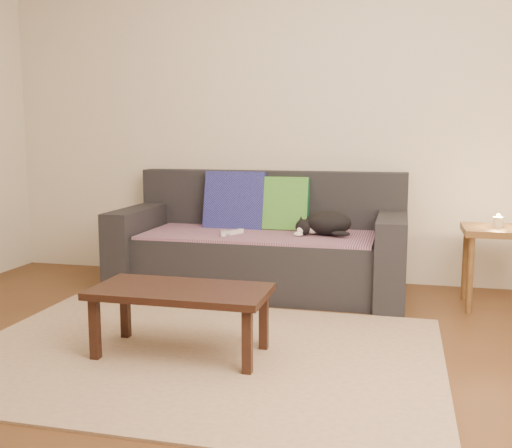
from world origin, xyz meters
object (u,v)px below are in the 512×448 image
sofa (261,249)px  coffee_table (181,297)px  side_table (497,242)px  wii_remote_a (224,233)px  cat (326,224)px  wii_remote_b (235,232)px

sofa → coffee_table: sofa is taller
side_table → coffee_table: (-1.71, -1.33, -0.13)m
sofa → side_table: 1.64m
wii_remote_a → cat: bearing=-91.1°
wii_remote_a → coffee_table: (0.13, -1.20, -0.14)m
side_table → coffee_table: bearing=-142.1°
wii_remote_a → wii_remote_b: 0.11m
wii_remote_a → side_table: (1.84, 0.14, -0.01)m
wii_remote_a → sofa: bearing=-57.6°
wii_remote_b → coffee_table: (0.07, -1.28, -0.14)m
sofa → coffee_table: 1.45m
side_table → wii_remote_b: bearing=-178.4°
side_table → wii_remote_a: bearing=-175.8°
cat → side_table: cat is taller
sofa → wii_remote_a: bearing=-131.3°
wii_remote_a → wii_remote_b: (0.06, 0.09, 0.00)m
sofa → wii_remote_b: 0.27m
cat → wii_remote_b: (-0.64, -0.11, -0.07)m
wii_remote_a → coffee_table: wii_remote_a is taller
cat → wii_remote_b: bearing=-155.2°
sofa → wii_remote_a: sofa is taller
side_table → sofa: bearing=176.1°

